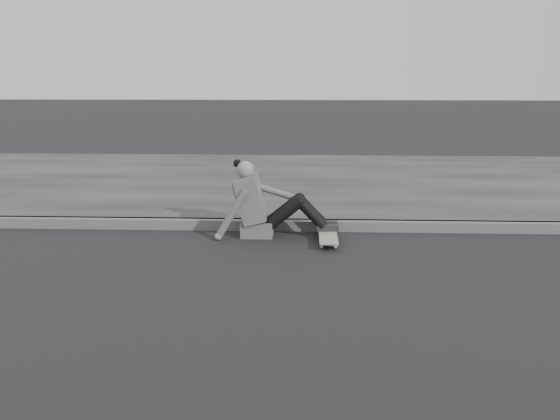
# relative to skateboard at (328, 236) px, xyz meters

# --- Properties ---
(curb) EXTENTS (24.00, 0.16, 0.12)m
(curb) POSITION_rel_skateboard_xyz_m (2.10, 0.53, -0.01)
(curb) COLOR #555555
(curb) RESTS_ON ground
(sidewalk) EXTENTS (24.00, 6.00, 0.12)m
(sidewalk) POSITION_rel_skateboard_xyz_m (2.10, 3.55, -0.01)
(sidewalk) COLOR #313131
(sidewalk) RESTS_ON ground
(skateboard) EXTENTS (0.20, 0.78, 0.09)m
(skateboard) POSITION_rel_skateboard_xyz_m (0.00, 0.00, 0.00)
(skateboard) COLOR #AAAAA4
(skateboard) RESTS_ON ground
(seated_woman) EXTENTS (1.38, 0.46, 0.88)m
(seated_woman) POSITION_rel_skateboard_xyz_m (-0.73, 0.25, 0.29)
(seated_woman) COLOR #555558
(seated_woman) RESTS_ON ground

